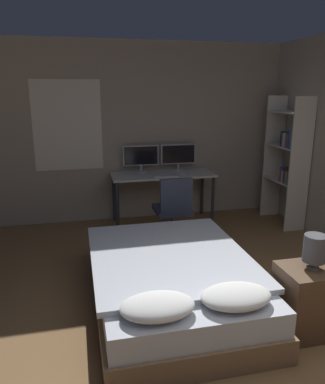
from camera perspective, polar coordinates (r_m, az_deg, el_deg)
wall_back at (r=5.90m, az=-0.59°, el=9.08°), size 12.00×0.08×2.70m
bed at (r=3.63m, az=1.47°, el=-13.57°), size 1.47×2.05×0.56m
nightstand at (r=3.49m, az=21.39°, el=-15.08°), size 0.50×0.41×0.59m
bedside_lamp at (r=3.28m, az=22.19°, el=-8.02°), size 0.18×0.18×0.29m
desk at (r=5.66m, az=0.03°, el=1.85°), size 1.54×0.60×0.77m
monitor_left at (r=5.73m, az=-3.31°, el=5.39°), size 0.54×0.16×0.41m
monitor_right at (r=5.85m, az=2.42°, el=5.62°), size 0.54×0.16×0.41m
keyboard at (r=5.45m, az=0.49°, el=2.46°), size 0.35×0.13×0.02m
computer_mouse at (r=5.51m, az=3.18°, el=2.69°), size 0.07×0.05×0.04m
office_chair at (r=5.01m, az=1.64°, el=-3.58°), size 0.52×0.52×0.91m
bookshelf at (r=5.81m, az=18.72°, el=5.07°), size 0.33×0.76×1.91m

